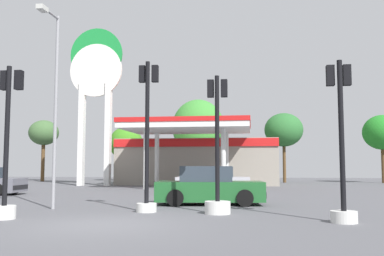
# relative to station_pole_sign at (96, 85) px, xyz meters

# --- Properties ---
(ground_plane) EXTENTS (90.00, 90.00, 0.00)m
(ground_plane) POSITION_rel_station_pole_sign_xyz_m (8.02, -20.75, -7.73)
(ground_plane) COLOR #56565B
(ground_plane) RESTS_ON ground
(gas_station) EXTENTS (12.57, 11.82, 4.53)m
(gas_station) POSITION_rel_station_pole_sign_xyz_m (7.55, 2.73, -5.65)
(gas_station) COLOR gray
(gas_station) RESTS_ON ground
(station_pole_sign) EXTENTS (4.12, 0.56, 12.15)m
(station_pole_sign) POSITION_rel_station_pole_sign_xyz_m (0.00, 0.00, 0.00)
(station_pole_sign) COLOR white
(station_pole_sign) RESTS_ON ground
(car_0) EXTENTS (4.33, 2.26, 1.49)m
(car_0) POSITION_rel_station_pole_sign_xyz_m (10.16, -14.67, -7.06)
(car_0) COLOR black
(car_0) RESTS_ON ground
(car_1) EXTENTS (4.13, 1.97, 1.46)m
(car_1) POSITION_rel_station_pole_sign_xyz_m (9.71, -7.29, -7.07)
(car_1) COLOR black
(car_1) RESTS_ON ground
(traffic_signal_0) EXTENTS (0.69, 0.70, 4.37)m
(traffic_signal_0) POSITION_rel_station_pole_sign_xyz_m (14.22, -19.53, -6.12)
(traffic_signal_0) COLOR silver
(traffic_signal_0) RESTS_ON ground
(traffic_signal_1) EXTENTS (0.66, 0.69, 4.99)m
(traffic_signal_1) POSITION_rel_station_pole_sign_xyz_m (8.40, -17.60, -5.73)
(traffic_signal_1) COLOR silver
(traffic_signal_1) RESTS_ON ground
(traffic_signal_2) EXTENTS (0.81, 0.81, 4.39)m
(traffic_signal_2) POSITION_rel_station_pole_sign_xyz_m (10.75, -17.86, -6.47)
(traffic_signal_2) COLOR silver
(traffic_signal_2) RESTS_ON ground
(traffic_signal_3) EXTENTS (0.65, 0.68, 4.40)m
(traffic_signal_3) POSITION_rel_station_pole_sign_xyz_m (4.85, -19.98, -6.13)
(traffic_signal_3) COLOR silver
(traffic_signal_3) RESTS_ON ground
(tree_0) EXTENTS (2.87, 2.87, 5.94)m
(tree_0) POSITION_rel_station_pole_sign_xyz_m (-8.27, 8.19, -3.07)
(tree_0) COLOR brown
(tree_0) RESTS_ON ground
(tree_1) EXTENTS (3.32, 3.32, 5.40)m
(tree_1) POSITION_rel_station_pole_sign_xyz_m (-0.58, 10.28, -3.99)
(tree_1) COLOR brown
(tree_1) RESTS_ON ground
(tree_2) EXTENTS (4.74, 4.74, 7.55)m
(tree_2) POSITION_rel_station_pole_sign_xyz_m (7.03, 7.49, -2.72)
(tree_2) COLOR brown
(tree_2) RESTS_ON ground
(tree_3) EXTENTS (3.47, 3.47, 6.28)m
(tree_3) POSITION_rel_station_pole_sign_xyz_m (14.76, 8.34, -3.00)
(tree_3) COLOR brown
(tree_3) RESTS_ON ground
(tree_4) EXTENTS (3.38, 3.38, 5.98)m
(tree_4) POSITION_rel_station_pole_sign_xyz_m (23.30, 8.38, -3.32)
(tree_4) COLOR brown
(tree_4) RESTS_ON ground
(corner_streetlamp) EXTENTS (0.24, 1.48, 6.91)m
(corner_streetlamp) POSITION_rel_station_pole_sign_xyz_m (4.94, -17.35, -3.58)
(corner_streetlamp) COLOR gray
(corner_streetlamp) RESTS_ON ground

